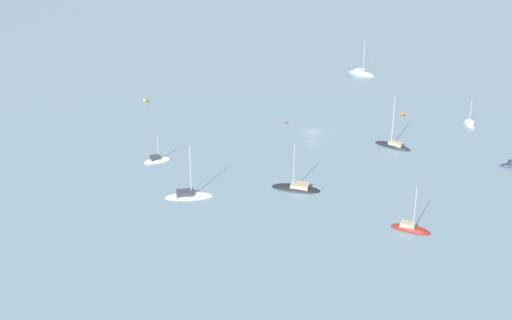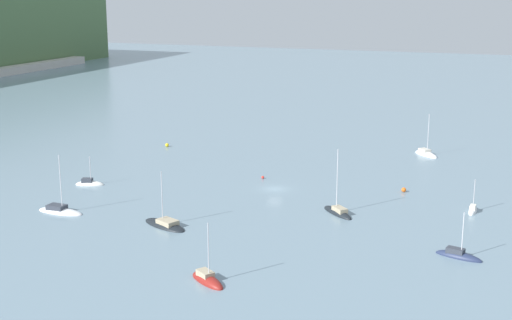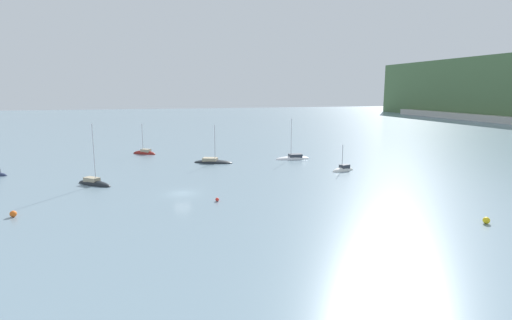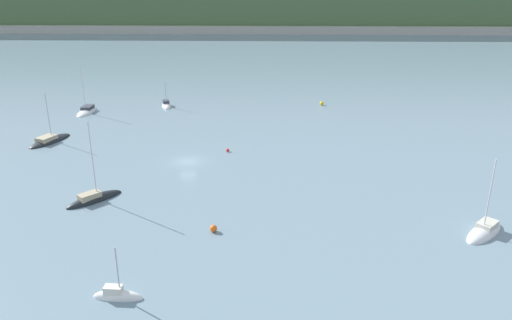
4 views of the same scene
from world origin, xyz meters
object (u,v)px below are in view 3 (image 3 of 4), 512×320
(mooring_buoy_0, at_px, (13,214))
(mooring_buoy_1, at_px, (486,220))
(sailboat_2, at_px, (94,184))
(sailboat_7, at_px, (213,162))
(mooring_buoy_2, at_px, (217,200))
(sailboat_4, at_px, (343,170))
(sailboat_5, at_px, (293,159))
(sailboat_1, at_px, (144,154))

(mooring_buoy_0, distance_m, mooring_buoy_1, 60.82)
(sailboat_2, bearing_deg, mooring_buoy_1, 9.06)
(sailboat_7, bearing_deg, mooring_buoy_2, -74.18)
(sailboat_2, relative_size, mooring_buoy_2, 20.86)
(sailboat_2, height_order, sailboat_4, sailboat_2)
(mooring_buoy_0, height_order, mooring_buoy_1, same)
(sailboat_7, relative_size, mooring_buoy_2, 17.09)
(sailboat_5, relative_size, mooring_buoy_2, 18.93)
(sailboat_1, distance_m, sailboat_7, 23.08)
(sailboat_1, height_order, sailboat_7, sailboat_7)
(sailboat_1, xyz_separation_m, sailboat_2, (33.06, -8.24, 0.02))
(sailboat_1, bearing_deg, sailboat_2, 109.50)
(sailboat_2, bearing_deg, sailboat_4, 43.62)
(sailboat_4, xyz_separation_m, sailboat_5, (-16.08, -5.10, 0.01))
(mooring_buoy_0, height_order, mooring_buoy_2, mooring_buoy_0)
(sailboat_2, xyz_separation_m, sailboat_7, (-15.77, 23.53, -0.02))
(sailboat_2, height_order, mooring_buoy_2, sailboat_2)
(sailboat_5, relative_size, sailboat_7, 1.11)
(sailboat_1, xyz_separation_m, sailboat_5, (17.19, 34.79, 0.01))
(sailboat_4, relative_size, mooring_buoy_0, 7.33)
(sailboat_5, height_order, mooring_buoy_1, sailboat_5)
(sailboat_7, xyz_separation_m, mooring_buoy_2, (31.94, -4.28, 0.16))
(sailboat_5, bearing_deg, mooring_buoy_0, 34.71)
(sailboat_2, bearing_deg, sailboat_7, 77.69)
(sailboat_4, height_order, mooring_buoy_0, sailboat_4)
(sailboat_7, bearing_deg, sailboat_4, -9.54)
(sailboat_1, relative_size, sailboat_4, 1.41)
(sailboat_1, height_order, sailboat_2, sailboat_2)
(sailboat_5, bearing_deg, sailboat_7, 2.44)
(sailboat_2, xyz_separation_m, sailboat_5, (-15.87, 43.02, -0.01))
(sailboat_2, distance_m, mooring_buoy_2, 25.13)
(sailboat_1, bearing_deg, sailboat_5, -172.79)
(sailboat_1, relative_size, sailboat_2, 0.76)
(mooring_buoy_0, bearing_deg, mooring_buoy_2, 91.09)
(mooring_buoy_0, bearing_deg, sailboat_5, 122.58)
(sailboat_5, height_order, mooring_buoy_2, sailboat_5)
(sailboat_2, distance_m, sailboat_7, 28.32)
(sailboat_1, bearing_deg, sailboat_7, 164.98)
(sailboat_4, bearing_deg, sailboat_5, -89.12)
(sailboat_2, height_order, mooring_buoy_0, sailboat_2)
(mooring_buoy_1, bearing_deg, sailboat_4, -176.70)
(sailboat_4, height_order, sailboat_5, sailboat_5)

